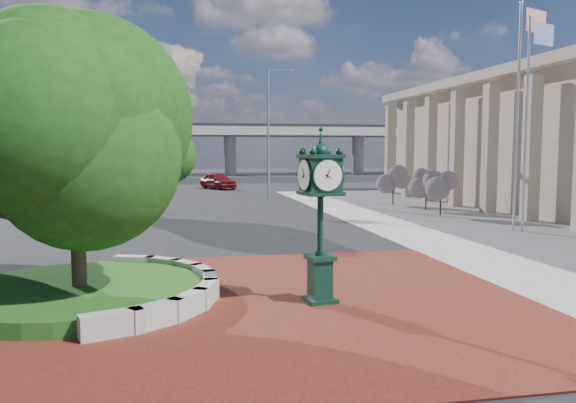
# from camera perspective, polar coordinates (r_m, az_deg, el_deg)

# --- Properties ---
(ground) EXTENTS (200.00, 200.00, 0.00)m
(ground) POSITION_cam_1_polar(r_m,az_deg,el_deg) (15.03, -0.94, -9.15)
(ground) COLOR black
(ground) RESTS_ON ground
(plaza) EXTENTS (12.00, 12.00, 0.04)m
(plaza) POSITION_cam_1_polar(r_m,az_deg,el_deg) (14.08, -0.22, -10.06)
(plaza) COLOR maroon
(plaza) RESTS_ON ground
(sidewalk) EXTENTS (20.00, 50.00, 0.04)m
(sidewalk) POSITION_cam_1_polar(r_m,az_deg,el_deg) (30.82, 26.11, -2.23)
(sidewalk) COLOR #9E9B93
(sidewalk) RESTS_ON ground
(planter_wall) EXTENTS (2.96, 6.77, 0.54)m
(planter_wall) POSITION_cam_1_polar(r_m,az_deg,el_deg) (14.75, -11.47, -8.45)
(planter_wall) COLOR #9E9B93
(planter_wall) RESTS_ON ground
(grass_bed) EXTENTS (6.10, 6.10, 0.40)m
(grass_bed) POSITION_cam_1_polar(r_m,az_deg,el_deg) (14.97, -20.38, -8.75)
(grass_bed) COLOR #154614
(grass_bed) RESTS_ON ground
(overpass) EXTENTS (90.00, 12.00, 7.50)m
(overpass) POSITION_cam_1_polar(r_m,az_deg,el_deg) (84.42, -9.49, 7.05)
(overpass) COLOR #9E9B93
(overpass) RESTS_ON ground
(tree_planter) EXTENTS (5.20, 5.20, 6.33)m
(tree_planter) POSITION_cam_1_polar(r_m,az_deg,el_deg) (14.55, -20.82, 4.86)
(tree_planter) COLOR #38281C
(tree_planter) RESTS_ON ground
(tree_street) EXTENTS (4.40, 4.40, 5.45)m
(tree_street) POSITION_cam_1_polar(r_m,az_deg,el_deg) (32.38, -13.63, 4.20)
(tree_street) COLOR #38281C
(tree_street) RESTS_ON ground
(post_clock) EXTENTS (0.99, 0.99, 4.21)m
(post_clock) POSITION_cam_1_polar(r_m,az_deg,el_deg) (13.53, 3.31, -0.80)
(post_clock) COLOR black
(post_clock) RESTS_ON ground
(parked_car) EXTENTS (3.68, 5.10, 1.61)m
(parked_car) POSITION_cam_1_polar(r_m,az_deg,el_deg) (54.80, -7.13, 2.12)
(parked_car) COLOR maroon
(parked_car) RESTS_ON ground
(flagpole_a) EXTENTS (1.57, 0.61, 10.39)m
(flagpole_a) POSITION_cam_1_polar(r_m,az_deg,el_deg) (27.79, 22.27, 8.12)
(flagpole_a) COLOR silver
(flagpole_a) RESTS_ON ground
(flagpole_b) EXTENTS (1.47, 0.51, 9.67)m
(flagpole_b) POSITION_cam_1_polar(r_m,az_deg,el_deg) (27.49, 23.04, 7.36)
(flagpole_b) COLOR silver
(flagpole_b) RESTS_ON ground
(street_lamp_near) EXTENTS (2.21, 0.48, 9.84)m
(street_lamp_near) POSITION_cam_1_polar(r_m,az_deg,el_deg) (43.02, -1.70, 7.93)
(street_lamp_near) COLOR slate
(street_lamp_near) RESTS_ON ground
(street_lamp_far) EXTENTS (1.94, 0.92, 9.07)m
(street_lamp_far) POSITION_cam_1_polar(r_m,az_deg,el_deg) (59.17, -12.39, 6.63)
(street_lamp_far) COLOR slate
(street_lamp_far) RESTS_ON ground
(shrub_near) EXTENTS (1.20, 1.20, 2.20)m
(shrub_near) POSITION_cam_1_polar(r_m,az_deg,el_deg) (33.13, 15.27, 1.33)
(shrub_near) COLOR #38281C
(shrub_near) RESTS_ON ground
(shrub_mid) EXTENTS (1.20, 1.20, 2.20)m
(shrub_mid) POSITION_cam_1_polar(r_m,az_deg,el_deg) (35.73, 13.86, 1.64)
(shrub_mid) COLOR #38281C
(shrub_mid) RESTS_ON ground
(shrub_far) EXTENTS (1.20, 1.20, 2.20)m
(shrub_far) POSITION_cam_1_polar(r_m,az_deg,el_deg) (38.89, 10.64, 1.98)
(shrub_far) COLOR #38281C
(shrub_far) RESTS_ON ground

